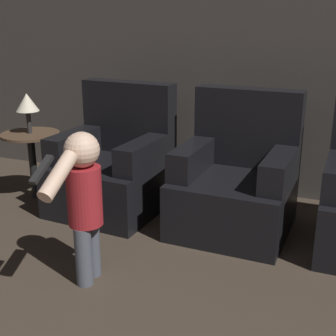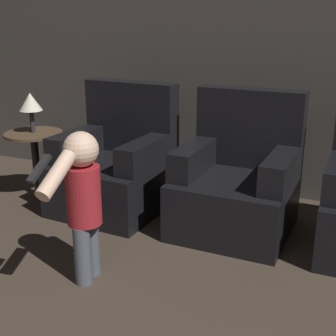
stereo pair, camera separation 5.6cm
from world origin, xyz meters
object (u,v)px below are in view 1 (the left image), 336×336
armchair_middle (236,183)px  person_toddler (84,196)px  armchair_left (114,167)px  lamp (27,103)px

armchair_middle → person_toddler: size_ratio=1.10×
armchair_left → person_toddler: 1.10m
armchair_middle → lamp: armchair_middle is taller
armchair_left → armchair_middle: size_ratio=1.00×
person_toddler → lamp: bearing=43.5°
armchair_middle → armchair_left: bearing=-178.1°
armchair_left → lamp: armchair_left is taller
armchair_left → armchair_middle: same height
person_toddler → armchair_middle: bearing=-35.7°
armchair_middle → person_toddler: (-0.60, -1.02, 0.19)m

